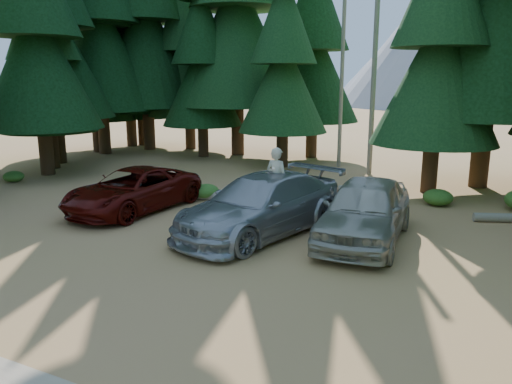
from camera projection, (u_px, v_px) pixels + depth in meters
ground at (195, 271)px, 12.28m from camera, size 160.00×160.00×0.00m
forest_belt_north at (356, 171)px, 25.42m from camera, size 36.00×7.00×22.00m
snag_front at (375, 48)px, 23.30m from camera, size 0.24×0.24×12.00m
snag_back at (342, 71)px, 25.69m from camera, size 0.20×0.20×10.00m
mountain_peak at (454, 31)px, 87.81m from camera, size 48.00×50.00×28.00m
red_pickup at (133, 190)px, 17.75m from camera, size 2.82×5.55×1.50m
silver_minivan_center at (261, 205)px, 15.06m from camera, size 4.05×6.61×1.79m
silver_minivan_right at (365, 210)px, 14.39m from camera, size 2.47×5.51×1.84m
frisbee_player at (277, 179)px, 15.49m from camera, size 0.80×0.60×2.01m
log_left at (258, 198)px, 19.08m from camera, size 4.68×1.69×0.34m
log_mid at (364, 196)px, 19.52m from camera, size 2.68×2.16×0.26m
shrub_far_left at (206, 191)px, 19.62m from camera, size 1.04×1.04×0.57m
shrub_left at (276, 187)px, 20.63m from camera, size 0.86×0.86×0.48m
shrub_center_left at (245, 193)px, 19.17m from camera, size 1.15×1.15×0.63m
shrub_center_right at (262, 195)px, 19.28m from camera, size 0.86×0.86×0.47m
shrub_right at (438, 197)px, 18.59m from camera, size 1.09×1.09×0.60m
shrub_edge_west at (14, 177)px, 22.76m from camera, size 0.91×0.91×0.50m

